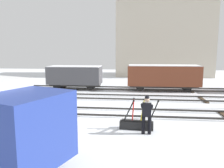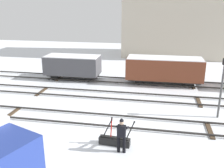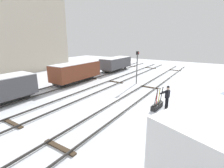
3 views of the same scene
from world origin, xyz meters
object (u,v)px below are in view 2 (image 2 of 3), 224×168
(switch_lever_frame, at_px, (115,140))
(rail_worker, at_px, (122,133))
(signal_post, at_px, (222,82))
(freight_car_near_switch, at_px, (164,69))
(freight_car_mid_siding, at_px, (73,66))

(switch_lever_frame, distance_m, rail_worker, 0.97)
(switch_lever_frame, bearing_deg, rail_worker, -48.29)
(signal_post, bearing_deg, switch_lever_frame, -143.14)
(signal_post, relative_size, freight_car_near_switch, 0.58)
(switch_lever_frame, height_order, freight_car_mid_siding, freight_car_mid_siding)
(rail_worker, xyz_separation_m, freight_car_near_switch, (1.96, 10.87, 0.38))
(switch_lever_frame, height_order, rail_worker, rail_worker)
(switch_lever_frame, height_order, freight_car_near_switch, freight_car_near_switch)
(rail_worker, distance_m, signal_post, 7.10)
(switch_lever_frame, xyz_separation_m, freight_car_near_switch, (2.37, 10.33, 1.07))
(rail_worker, bearing_deg, signal_post, 46.72)
(rail_worker, height_order, freight_car_near_switch, freight_car_near_switch)
(switch_lever_frame, distance_m, freight_car_near_switch, 10.65)
(freight_car_mid_siding, bearing_deg, freight_car_near_switch, -0.27)
(freight_car_mid_siding, xyz_separation_m, freight_car_near_switch, (8.06, 0.00, 0.07))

